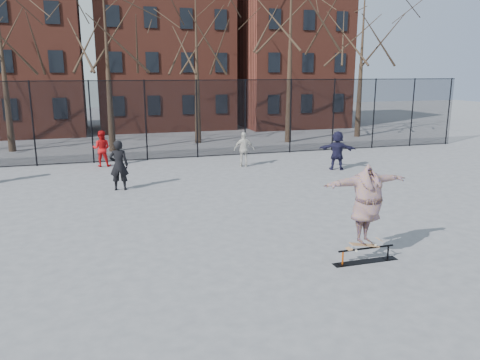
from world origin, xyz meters
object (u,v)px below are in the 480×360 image
object	(u,v)px
skate_rail	(366,256)
bystander_black	(119,165)
skateboard	(364,246)
skater	(367,206)
bystander_white	(244,149)
bystander_navy	(337,150)
bystander_red	(102,149)

from	to	relation	value
skate_rail	bystander_black	world-z (taller)	bystander_black
skateboard	skater	bearing A→B (deg)	0.00
bystander_black	bystander_white	size ratio (longest dim) A/B	1.17
skate_rail	skater	bearing A→B (deg)	180.00
bystander_white	bystander_navy	distance (m)	4.29
skateboard	bystander_black	xyz separation A→B (m)	(-5.15, 8.77, 0.55)
skateboard	bystander_white	world-z (taller)	bystander_white
bystander_black	bystander_white	distance (m)	6.52
skateboard	bystander_red	size ratio (longest dim) A/B	0.47
bystander_black	bystander_white	xyz separation A→B (m)	(5.84, 2.88, -0.14)
bystander_white	skateboard	bearing A→B (deg)	101.82
bystander_black	bystander_white	bearing A→B (deg)	-144.45
skate_rail	bystander_red	distance (m)	14.85
skate_rail	bystander_black	bearing A→B (deg)	120.67
skateboard	bystander_red	world-z (taller)	bystander_red
skate_rail	skateboard	xyz separation A→B (m)	(-0.05, 0.00, 0.27)
skater	bystander_black	world-z (taller)	skater
skate_rail	bystander_red	world-z (taller)	bystander_red
skateboard	bystander_black	world-z (taller)	bystander_black
bystander_red	bystander_black	bearing A→B (deg)	110.51
skateboard	bystander_black	bearing A→B (deg)	120.40
bystander_black	bystander_red	xyz separation A→B (m)	(-0.56, 4.89, -0.10)
skateboard	bystander_navy	distance (m)	10.78
skate_rail	skateboard	size ratio (longest dim) A/B	2.06
skateboard	bystander_navy	bearing A→B (deg)	65.04
skate_rail	skateboard	world-z (taller)	skateboard
bystander_black	bystander_red	size ratio (longest dim) A/B	1.12
skate_rail	skater	distance (m)	1.24
skater	bystander_navy	bearing A→B (deg)	57.71
bystander_red	bystander_navy	world-z (taller)	bystander_navy
bystander_black	bystander_red	bearing A→B (deg)	-74.11
bystander_black	bystander_navy	world-z (taller)	bystander_black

